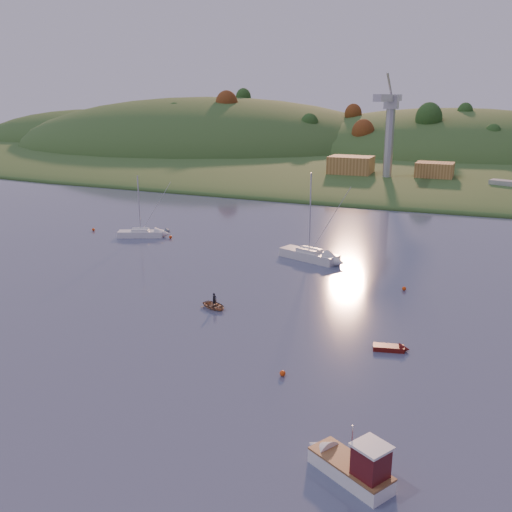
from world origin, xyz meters
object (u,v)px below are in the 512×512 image
at_px(canoe, 215,306).
at_px(fishing_boat, 346,461).
at_px(sailboat_near, 141,233).
at_px(sailboat_far, 309,254).
at_px(grey_dinghy, 165,231).
at_px(red_tender, 396,348).

bearing_deg(canoe, fishing_boat, -115.77).
distance_m(sailboat_near, sailboat_far, 29.71).
bearing_deg(grey_dinghy, fishing_boat, -108.60).
bearing_deg(red_tender, fishing_boat, -102.31).
bearing_deg(red_tender, sailboat_far, 110.00).
height_order(fishing_boat, red_tender, fishing_boat).
xyz_separation_m(red_tender, grey_dinghy, (-43.97, 32.16, -0.03)).
bearing_deg(sailboat_near, fishing_boat, -68.66).
distance_m(sailboat_near, grey_dinghy, 4.75).
height_order(sailboat_far, canoe, sailboat_far).
bearing_deg(sailboat_far, sailboat_near, -165.17).
bearing_deg(canoe, grey_dinghy, 61.70).
distance_m(fishing_boat, sailboat_far, 47.53).
height_order(sailboat_near, red_tender, sailboat_near).
height_order(canoe, grey_dinghy, grey_dinghy).
relative_size(sailboat_near, red_tender, 2.94).
distance_m(sailboat_near, red_tender, 53.78).
distance_m(fishing_boat, grey_dinghy, 67.50).
xyz_separation_m(sailboat_far, red_tender, (16.36, -25.61, -0.55)).
distance_m(canoe, red_tender, 20.29).
height_order(fishing_boat, canoe, fishing_boat).
bearing_deg(red_tender, sailboat_near, 136.21).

